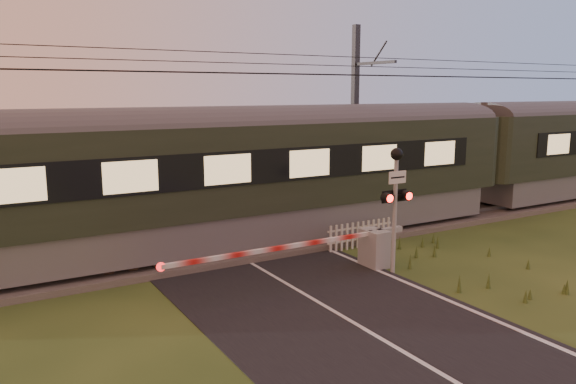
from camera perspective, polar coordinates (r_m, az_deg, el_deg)
ground at (r=12.65m, az=6.35°, el=-12.97°), size 160.00×160.00×0.00m
road at (r=12.48m, az=7.07°, el=-13.25°), size 6.00×140.00×0.03m
track_bed at (r=17.95m, az=-6.18°, el=-5.67°), size 140.00×3.40×0.39m
overhead_wires at (r=17.28m, az=-6.55°, el=12.69°), size 120.00×0.62×0.62m
train at (r=23.96m, az=18.12°, el=3.52°), size 44.89×3.10×4.19m
boom_gate at (r=16.04m, az=7.68°, el=-5.62°), size 7.32×0.83×1.10m
crossing_signal at (r=15.41m, az=10.88°, el=0.42°), size 0.88×0.36×3.47m
picket_fence at (r=18.17m, az=7.36°, el=-4.29°), size 2.52×0.07×0.86m
catenary_mast at (r=22.62m, az=6.88°, el=7.43°), size 0.24×2.47×7.49m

